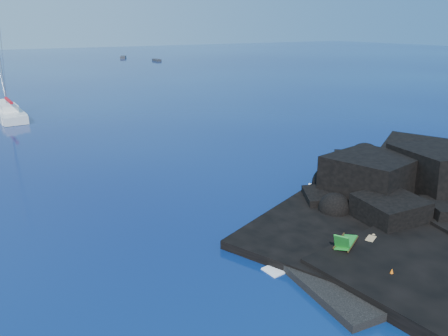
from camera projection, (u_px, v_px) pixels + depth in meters
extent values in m
plane|color=#04053B|center=(314.00, 304.00, 17.13)|extent=(400.00, 400.00, 0.00)
cube|color=black|center=(381.00, 267.00, 19.75)|extent=(9.08, 6.86, 0.70)
cube|color=beige|center=(370.00, 243.00, 21.09)|extent=(2.28, 1.76, 0.05)
cone|color=orange|center=(391.00, 274.00, 18.10)|extent=(0.41, 0.41, 0.49)
cube|color=#292A2E|center=(123.00, 58.00, 138.60)|extent=(3.47, 5.35, 0.68)
cube|color=#26262B|center=(157.00, 61.00, 128.39)|extent=(1.39, 4.31, 0.57)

